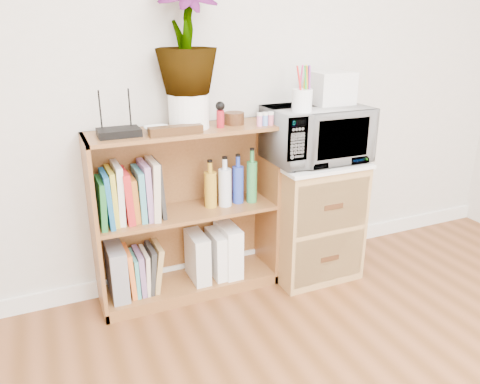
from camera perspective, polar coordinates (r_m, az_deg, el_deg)
skirting_board at (r=2.99m, az=-0.53°, el=-8.25°), size 4.00×0.02×0.10m
bookshelf at (r=2.58m, az=-6.50°, el=-2.75°), size 1.00×0.30×0.95m
wicker_unit at (r=2.86m, az=8.58°, el=-3.22°), size 0.50×0.45×0.70m
microwave at (r=2.69m, az=9.27°, el=7.00°), size 0.56×0.38×0.31m
pen_cup at (r=2.49m, az=7.57°, el=11.01°), size 0.11×0.11×0.12m
small_appliance at (r=2.75m, az=11.06°, el=12.34°), size 0.23×0.19×0.18m
router at (r=2.34m, az=-14.55°, el=7.05°), size 0.20×0.14×0.04m
white_bowl at (r=2.37m, az=-10.04°, el=7.47°), size 0.13×0.13×0.03m
plant_pot at (r=2.45m, az=-6.26°, el=9.80°), size 0.21×0.21×0.18m
potted_plant at (r=2.41m, az=-6.60°, el=18.36°), size 0.31×0.31×0.55m
trinket_box at (r=2.32m, az=-7.85°, el=7.46°), size 0.26×0.07×0.04m
kokeshi_doll at (r=2.45m, az=-2.41°, el=8.88°), size 0.04×0.04×0.09m
wooden_bowl at (r=2.53m, az=-0.72°, el=8.98°), size 0.11×0.11×0.06m
paint_jars at (r=2.50m, az=3.08°, el=8.68°), size 0.10×0.04×0.05m
file_box at (r=2.62m, az=-14.79°, el=-9.32°), size 0.09×0.23×0.29m
magazine_holder_left at (r=2.70m, az=-5.20°, el=-7.87°), size 0.09×0.22×0.28m
magazine_holder_mid at (r=2.74m, az=-2.73°, el=-7.50°), size 0.08×0.21×0.27m
magazine_holder_right at (r=2.75m, az=-1.44°, el=-6.96°), size 0.09×0.24×0.30m
cookbooks at (r=2.46m, az=-13.22°, el=-0.23°), size 0.34×0.20×0.31m
liquor_bottles at (r=2.60m, az=-1.30°, el=1.41°), size 0.30×0.07×0.30m
lower_books at (r=2.65m, az=-11.76°, el=-9.24°), size 0.20×0.19×0.26m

